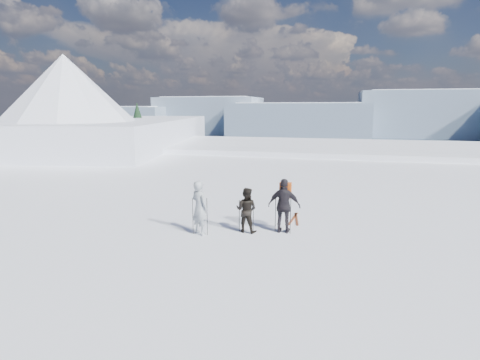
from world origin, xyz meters
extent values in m
plane|color=white|center=(0.00, 60.00, -17.50)|extent=(220.00, 208.01, 71.62)
cube|color=white|center=(0.00, 30.00, -6.50)|extent=(180.00, 16.00, 14.00)
plane|color=navy|center=(0.00, 290.00, -30.00)|extent=(820.00, 820.00, 0.00)
cube|color=slate|center=(-280.00, 440.00, -13.00)|extent=(150.00, 80.00, 34.00)
cube|color=white|center=(-280.00, 440.00, 1.00)|extent=(127.50, 70.00, 8.00)
cube|color=slate|center=(-160.00, 470.00, -7.00)|extent=(130.00, 80.00, 46.00)
cube|color=white|center=(-160.00, 470.00, 13.00)|extent=(110.50, 70.00, 8.00)
cube|color=slate|center=(-40.00, 440.00, -11.00)|extent=(160.00, 80.00, 38.00)
cube|color=white|center=(-40.00, 440.00, 5.00)|extent=(136.00, 70.00, 8.00)
cube|color=slate|center=(100.00, 470.00, -4.00)|extent=(140.00, 80.00, 52.00)
cube|color=white|center=(100.00, 470.00, 19.00)|extent=(119.00, 70.00, 8.00)
cube|color=white|center=(-28.00, 28.00, -5.00)|extent=(29.19, 35.68, 16.00)
cone|color=white|center=(-25.00, 22.00, 5.00)|extent=(18.00, 18.00, 9.00)
cone|color=white|center=(-33.00, 32.00, 1.00)|extent=(16.00, 16.00, 8.00)
cube|color=#2D2B28|center=(-22.00, 36.00, -9.00)|extent=(21.55, 17.87, 14.25)
cone|color=black|center=(-24.00, 34.00, -1.50)|extent=(7.28, 7.28, 13.00)
cone|color=black|center=(-19.00, 35.00, -3.00)|extent=(5.60, 5.60, 10.00)
cone|color=black|center=(-25.00, 31.00, -2.50)|extent=(6.16, 6.16, 11.00)
cone|color=black|center=(-22.00, 28.00, -3.50)|extent=(5.04, 5.04, 9.00)
cone|color=black|center=(-18.00, 32.00, -3.00)|extent=(5.60, 5.60, 10.00)
cone|color=black|center=(-27.00, 36.00, -2.00)|extent=(6.72, 6.72, 12.00)
cone|color=black|center=(-20.00, 30.00, -2.50)|extent=(6.16, 6.16, 11.00)
imported|color=#91999F|center=(-3.57, 1.32, 0.97)|extent=(0.84, 0.75, 1.94)
imported|color=black|center=(-2.02, 1.95, 0.82)|extent=(0.87, 0.72, 1.63)
imported|color=black|center=(-0.69, 2.20, 0.98)|extent=(1.16, 0.49, 1.97)
cube|color=#C64D12|center=(-0.69, 2.45, 2.24)|extent=(0.42, 0.24, 0.55)
cylinder|color=black|center=(-3.80, 1.26, 0.65)|extent=(0.02, 0.02, 1.30)
cylinder|color=black|center=(-3.27, 1.25, 0.67)|extent=(0.02, 0.02, 1.34)
cylinder|color=black|center=(-2.27, 1.91, 0.59)|extent=(0.02, 0.02, 1.17)
cylinder|color=black|center=(-1.75, 1.89, 0.58)|extent=(0.02, 0.02, 1.16)
cylinder|color=black|center=(-1.00, 2.18, 0.67)|extent=(0.02, 0.02, 1.33)
cylinder|color=black|center=(-0.45, 2.13, 0.68)|extent=(0.02, 0.02, 1.36)
cube|color=black|center=(-0.53, 3.92, 0.01)|extent=(0.25, 1.70, 0.03)
cube|color=black|center=(-0.39, 3.92, 0.01)|extent=(0.32, 1.70, 0.03)
camera|label=1|loc=(0.89, -10.68, 4.46)|focal=28.00mm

